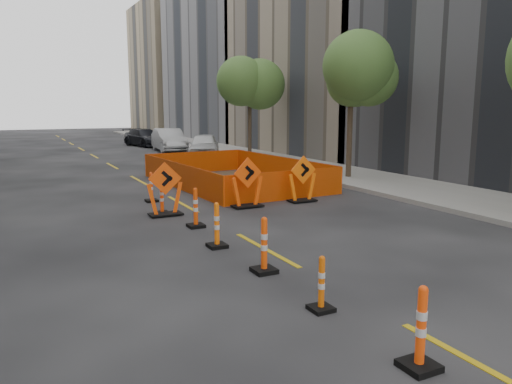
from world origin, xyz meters
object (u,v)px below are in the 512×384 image
channelizer_6 (196,208)px  chevron_sign_center (247,183)px  channelizer_7 (162,198)px  channelizer_4 (264,245)px  parked_car_near (204,146)px  parked_car_mid (169,140)px  channelizer_3 (322,283)px  channelizer_5 (217,225)px  parked_car_far (145,138)px  chevron_sign_right (302,179)px  channelizer_8 (151,187)px  chevron_sign_left (165,189)px  channelizer_2 (421,328)px

channelizer_6 → chevron_sign_center: 3.01m
channelizer_7 → chevron_sign_center: size_ratio=0.59×
channelizer_4 → chevron_sign_center: (2.49, 5.91, 0.25)m
channelizer_7 → channelizer_4: bearing=-87.6°
parked_car_near → parked_car_mid: size_ratio=0.92×
channelizer_3 → channelizer_5: (-0.11, 4.13, 0.07)m
channelizer_7 → parked_car_far: (6.09, 25.75, 0.21)m
parked_car_near → channelizer_3: bearing=-83.3°
channelizer_3 → chevron_sign_right: chevron_sign_right is taller
channelizer_7 → channelizer_8: 2.08m
channelizer_8 → chevron_sign_right: 5.18m
channelizer_3 → chevron_sign_left: size_ratio=0.57×
channelizer_6 → channelizer_3: bearing=-91.1°
channelizer_3 → chevron_sign_right: bearing=59.9°
channelizer_2 → parked_car_far: 36.55m
channelizer_6 → channelizer_2: bearing=-90.3°
channelizer_3 → channelizer_4: 2.07m
channelizer_3 → chevron_sign_right: 9.24m
channelizer_8 → chevron_sign_center: chevron_sign_center is taller
chevron_sign_left → chevron_sign_center: bearing=14.5°
channelizer_2 → channelizer_5: size_ratio=1.03×
chevron_sign_right → parked_car_near: size_ratio=0.35×
channelizer_8 → parked_car_mid: size_ratio=0.21×
channelizer_6 → channelizer_7: 2.09m
channelizer_4 → channelizer_8: (-0.03, 8.27, -0.05)m
channelizer_3 → channelizer_5: bearing=91.5°
chevron_sign_center → parked_car_near: size_ratio=0.36×
channelizer_3 → parked_car_mid: size_ratio=0.19×
channelizer_6 → parked_car_near: size_ratio=0.24×
parked_car_far → channelizer_5: bearing=-114.6°
channelizer_2 → channelizer_6: (0.05, 8.27, -0.01)m
channelizer_7 → chevron_sign_right: 4.86m
channelizer_5 → channelizer_6: bearing=83.6°
channelizer_6 → parked_car_near: (6.73, 16.95, 0.23)m
chevron_sign_left → parked_car_near: 16.73m
channelizer_7 → parked_car_near: size_ratio=0.21×
channelizer_8 → chevron_sign_left: 2.38m
channelizer_4 → channelizer_5: 2.07m
channelizer_2 → chevron_sign_right: bearing=65.6°
channelizer_2 → parked_car_near: parked_car_near is taller
channelizer_2 → channelizer_7: (-0.29, 10.34, -0.07)m
channelizer_6 → channelizer_7: (-0.33, 2.07, -0.06)m
channelizer_3 → channelizer_6: (0.12, 6.20, 0.08)m
chevron_sign_center → parked_car_far: bearing=79.2°
channelizer_3 → chevron_sign_left: 7.99m
chevron_sign_center → channelizer_3: bearing=-111.1°
chevron_sign_center → parked_car_mid: size_ratio=0.33×
chevron_sign_left → parked_car_near: (7.04, 15.17, -0.03)m
channelizer_2 → channelizer_5: bearing=91.7°
channelizer_2 → channelizer_6: size_ratio=1.01×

